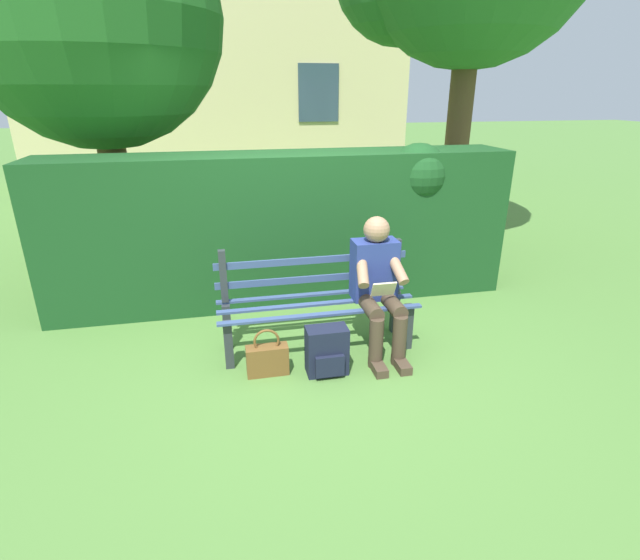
# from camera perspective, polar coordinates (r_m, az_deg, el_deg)

# --- Properties ---
(ground) EXTENTS (60.00, 60.00, 0.00)m
(ground) POSITION_cam_1_polar(r_m,az_deg,el_deg) (4.30, -0.28, -8.01)
(ground) COLOR #517F38
(park_bench) EXTENTS (1.70, 0.48, 0.90)m
(park_bench) POSITION_cam_1_polar(r_m,az_deg,el_deg) (4.17, -0.49, -2.47)
(park_bench) COLOR #2D3338
(park_bench) RESTS_ON ground
(person_seated) EXTENTS (0.44, 0.73, 1.16)m
(person_seated) POSITION_cam_1_polar(r_m,az_deg,el_deg) (4.07, 6.92, -0.38)
(person_seated) COLOR navy
(person_seated) RESTS_ON ground
(hedge_backdrop) EXTENTS (4.75, 0.76, 1.63)m
(hedge_backdrop) POSITION_cam_1_polar(r_m,az_deg,el_deg) (5.08, -4.11, 6.54)
(hedge_backdrop) COLOR #19471E
(hedge_backdrop) RESTS_ON ground
(tree) EXTENTS (2.90, 2.76, 4.24)m
(tree) POSITION_cam_1_polar(r_m,az_deg,el_deg) (6.34, -26.49, 25.69)
(tree) COLOR brown
(tree) RESTS_ON ground
(building_facade) EXTENTS (8.41, 2.77, 7.40)m
(building_facade) POSITION_cam_1_polar(r_m,az_deg,el_deg) (12.57, -12.42, 28.36)
(building_facade) COLOR beige
(building_facade) RESTS_ON ground
(backpack) EXTENTS (0.33, 0.26, 0.40)m
(backpack) POSITION_cam_1_polar(r_m,az_deg,el_deg) (3.86, 0.82, -8.43)
(backpack) COLOR #191E33
(backpack) RESTS_ON ground
(handbag) EXTENTS (0.33, 0.13, 0.40)m
(handbag) POSITION_cam_1_polar(r_m,az_deg,el_deg) (3.89, -6.27, -9.28)
(handbag) COLOR brown
(handbag) RESTS_ON ground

